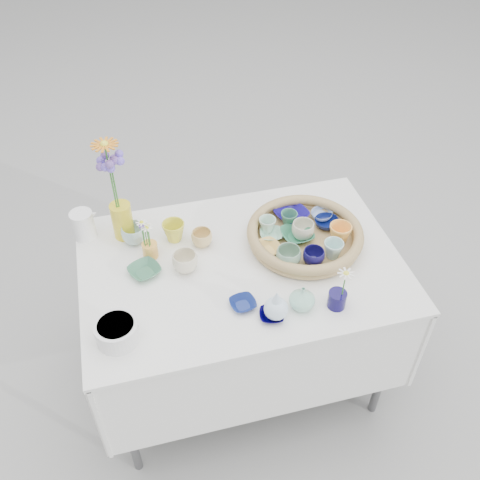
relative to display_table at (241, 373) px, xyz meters
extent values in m
plane|color=gray|center=(0.00, 0.00, 0.00)|extent=(80.00, 80.00, 0.00)
imported|color=navy|center=(0.27, 0.20, 0.80)|extent=(0.18, 0.18, 0.03)
imported|color=#0A1349|center=(0.40, 0.11, 0.80)|extent=(0.13, 0.13, 0.03)
imported|color=#FFB04B|center=(0.41, 0.00, 0.83)|extent=(0.11, 0.11, 0.08)
imported|color=#337C5A|center=(0.25, 0.07, 0.80)|extent=(0.14, 0.14, 0.03)
imported|color=gray|center=(0.17, -0.07, 0.82)|extent=(0.13, 0.13, 0.08)
imported|color=#98D0B4|center=(0.15, 0.10, 0.79)|extent=(0.11, 0.11, 0.02)
imported|color=#B4D8C2|center=(0.15, 0.14, 0.82)|extent=(0.09, 0.09, 0.07)
imported|color=beige|center=(0.28, 0.07, 0.82)|extent=(0.11, 0.11, 0.07)
imported|color=#90ACE0|center=(0.40, 0.16, 0.80)|extent=(0.10, 0.10, 0.03)
imported|color=#130F4B|center=(0.27, -0.09, 0.82)|extent=(0.10, 0.10, 0.07)
imported|color=#D8AE57|center=(0.11, 0.02, 0.80)|extent=(0.13, 0.13, 0.03)
imported|color=#A9D4CD|center=(0.35, -0.07, 0.82)|extent=(0.10, 0.10, 0.07)
imported|color=#397159|center=(0.24, 0.15, 0.82)|extent=(0.09, 0.09, 0.07)
imported|color=gold|center=(-0.23, 0.20, 0.81)|extent=(0.12, 0.12, 0.09)
imported|color=tan|center=(-0.13, 0.14, 0.80)|extent=(0.10, 0.10, 0.07)
imported|color=#3C7455|center=(-0.38, 0.04, 0.78)|extent=(0.16, 0.16, 0.03)
imported|color=beige|center=(-0.22, 0.02, 0.80)|extent=(0.13, 0.13, 0.08)
imported|color=navy|center=(-0.05, -0.22, 0.78)|extent=(0.11, 0.11, 0.02)
imported|color=#A0C3BF|center=(-0.39, 0.23, 0.80)|extent=(0.13, 0.13, 0.08)
imported|color=#040039|center=(0.04, -0.29, 0.78)|extent=(0.11, 0.11, 0.02)
imported|color=#91CEB4|center=(0.15, -0.27, 0.81)|extent=(0.11, 0.11, 0.10)
cylinder|color=#0C063F|center=(0.28, -0.30, 0.80)|extent=(0.09, 0.09, 0.07)
cylinder|color=yellow|center=(-0.43, 0.28, 0.85)|extent=(0.09, 0.09, 0.16)
cylinder|color=#FFB247|center=(-0.34, 0.13, 0.80)|extent=(0.06, 0.06, 0.07)
camera|label=1|loc=(-0.38, -1.45, 2.26)|focal=40.00mm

